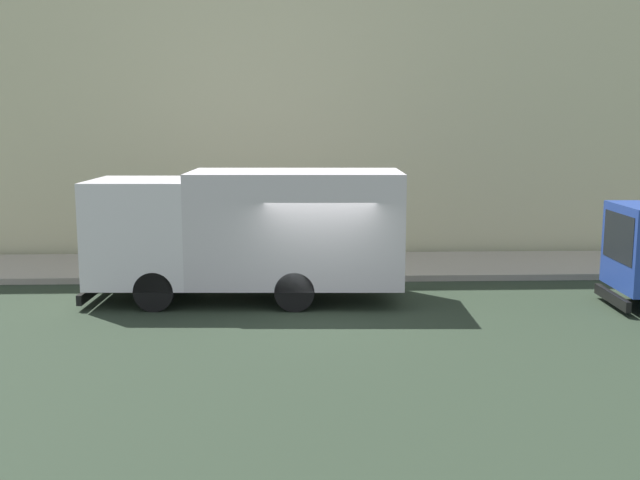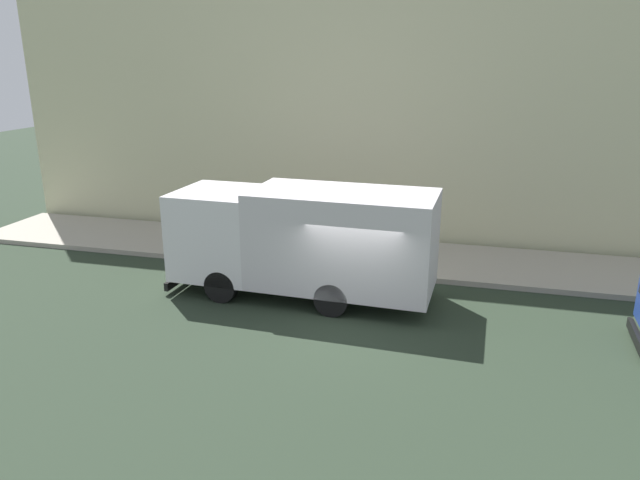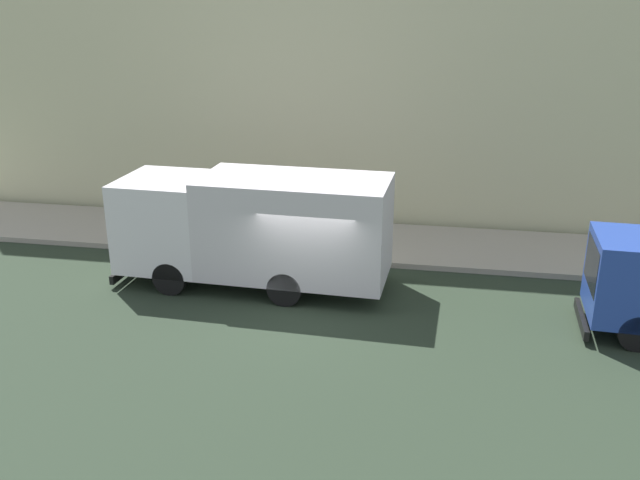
{
  "view_description": "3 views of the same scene",
  "coord_description": "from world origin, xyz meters",
  "px_view_note": "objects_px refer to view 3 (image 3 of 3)",
  "views": [
    {
      "loc": [
        -16.64,
        0.63,
        4.3
      ],
      "look_at": [
        0.89,
        -0.03,
        1.49
      ],
      "focal_mm": 41.99,
      "sensor_mm": 36.0,
      "label": 1
    },
    {
      "loc": [
        -13.82,
        -2.72,
        6.51
      ],
      "look_at": [
        0.99,
        1.16,
        1.75
      ],
      "focal_mm": 32.76,
      "sensor_mm": 36.0,
      "label": 2
    },
    {
      "loc": [
        -15.87,
        -3.23,
        7.69
      ],
      "look_at": [
        0.7,
        -0.21,
        1.59
      ],
      "focal_mm": 38.52,
      "sensor_mm": 36.0,
      "label": 3
    }
  ],
  "objects_px": {
    "pedestrian_standing": "(217,203)",
    "street_sign_post": "(285,204)",
    "large_utility_truck": "(254,226)",
    "pedestrian_walking": "(262,211)"
  },
  "relations": [
    {
      "from": "pedestrian_standing",
      "to": "street_sign_post",
      "type": "distance_m",
      "value": 3.23
    },
    {
      "from": "large_utility_truck",
      "to": "pedestrian_standing",
      "type": "bearing_deg",
      "value": 33.19
    },
    {
      "from": "street_sign_post",
      "to": "pedestrian_standing",
      "type": "bearing_deg",
      "value": 58.83
    },
    {
      "from": "pedestrian_standing",
      "to": "street_sign_post",
      "type": "xyz_separation_m",
      "value": [
        -1.65,
        -2.72,
        0.59
      ]
    },
    {
      "from": "large_utility_truck",
      "to": "pedestrian_walking",
      "type": "bearing_deg",
      "value": 13.99
    },
    {
      "from": "large_utility_truck",
      "to": "street_sign_post",
      "type": "distance_m",
      "value": 2.39
    },
    {
      "from": "large_utility_truck",
      "to": "pedestrian_standing",
      "type": "height_order",
      "value": "large_utility_truck"
    },
    {
      "from": "pedestrian_standing",
      "to": "street_sign_post",
      "type": "height_order",
      "value": "street_sign_post"
    },
    {
      "from": "pedestrian_walking",
      "to": "large_utility_truck",
      "type": "bearing_deg",
      "value": 24.68
    },
    {
      "from": "large_utility_truck",
      "to": "street_sign_post",
      "type": "bearing_deg",
      "value": -5.37
    }
  ]
}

